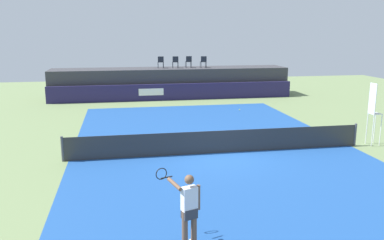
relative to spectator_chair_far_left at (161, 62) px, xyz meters
name	(u,v)px	position (x,y,z in m)	size (l,w,h in m)	color
ground_plane	(203,135)	(0.74, -12.37, -2.69)	(48.00, 48.00, 0.00)	#6B7F51
court_inner	(218,153)	(0.74, -15.37, -2.69)	(12.00, 22.00, 0.00)	#1C478C
sponsor_wall	(174,92)	(0.74, -1.87, -2.09)	(18.00, 0.22, 1.20)	#231E4C
spectator_platform	(171,82)	(0.74, -0.07, -1.59)	(18.00, 2.80, 2.20)	#38383D
spectator_chair_far_left	(161,62)	(0.00, 0.00, 0.00)	(0.46, 0.46, 0.89)	#1E232D
spectator_chair_left	(175,62)	(1.11, -0.14, 0.00)	(0.47, 0.47, 0.89)	#1E232D
spectator_chair_center	(189,61)	(2.16, -0.02, 0.00)	(0.45, 0.45, 0.89)	#1E232D
spectator_chair_right	(203,61)	(3.27, -0.34, 0.00)	(0.45, 0.45, 0.89)	#1E232D
umpire_chair	(373,110)	(7.71, -15.37, -1.11)	(0.47, 0.47, 2.76)	white
tennis_net	(218,142)	(0.74, -15.37, -2.22)	(12.40, 0.02, 0.95)	#2D2D2D
net_post_near	(62,149)	(-5.46, -15.37, -2.19)	(0.10, 0.10, 1.00)	#4C4C51
net_post_far	(355,135)	(6.94, -15.37, -2.19)	(0.10, 0.10, 1.00)	#4C4C51
tennis_player	(188,208)	(-1.74, -22.48, -1.73)	(0.97, 1.09, 1.77)	white
tennis_ball	(239,110)	(4.33, -6.56, -2.66)	(0.07, 0.07, 0.07)	#D8EA33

